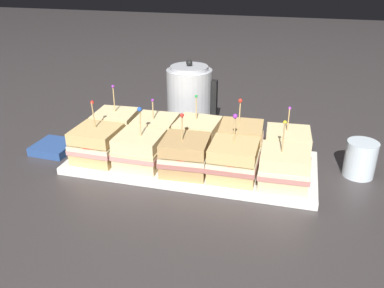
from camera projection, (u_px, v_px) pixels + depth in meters
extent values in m
plane|color=#383333|center=(192.00, 166.00, 1.10)|extent=(6.00, 6.00, 0.00)
cube|color=white|center=(192.00, 164.00, 1.10)|extent=(0.65, 0.27, 0.01)
cube|color=white|center=(192.00, 161.00, 1.09)|extent=(0.65, 0.27, 0.01)
cube|color=tan|center=(98.00, 154.00, 1.09)|extent=(0.12, 0.12, 0.03)
cube|color=tan|center=(97.00, 146.00, 1.08)|extent=(0.12, 0.12, 0.01)
cube|color=beige|center=(97.00, 143.00, 1.08)|extent=(0.12, 0.12, 0.01)
cylinder|color=red|center=(93.00, 143.00, 1.06)|extent=(0.07, 0.07, 0.00)
cube|color=#E0B771|center=(96.00, 134.00, 1.07)|extent=(0.12, 0.12, 0.03)
cylinder|color=tan|center=(94.00, 117.00, 1.05)|extent=(0.00, 0.01, 0.08)
sphere|color=red|center=(92.00, 102.00, 1.03)|extent=(0.01, 0.01, 0.01)
cube|color=beige|center=(141.00, 159.00, 1.06)|extent=(0.11, 0.11, 0.03)
cube|color=tan|center=(140.00, 152.00, 1.05)|extent=(0.12, 0.12, 0.01)
cube|color=beige|center=(140.00, 148.00, 1.05)|extent=(0.12, 0.12, 0.01)
cube|color=beige|center=(140.00, 140.00, 1.04)|extent=(0.11, 0.11, 0.03)
cylinder|color=tan|center=(140.00, 124.00, 1.02)|extent=(0.00, 0.01, 0.08)
sphere|color=blue|center=(140.00, 109.00, 1.00)|extent=(0.01, 0.01, 0.01)
cube|color=tan|center=(186.00, 165.00, 1.03)|extent=(0.12, 0.12, 0.03)
cube|color=#B26B60|center=(186.00, 158.00, 1.02)|extent=(0.12, 0.12, 0.01)
cube|color=beige|center=(186.00, 154.00, 1.02)|extent=(0.12, 0.12, 0.01)
cylinder|color=red|center=(183.00, 155.00, 1.00)|extent=(0.07, 0.07, 0.00)
cube|color=tan|center=(185.00, 145.00, 1.01)|extent=(0.12, 0.12, 0.03)
cylinder|color=tan|center=(182.00, 129.00, 0.98)|extent=(0.00, 0.01, 0.08)
sphere|color=red|center=(182.00, 115.00, 0.97)|extent=(0.01, 0.01, 0.01)
cube|color=tan|center=(233.00, 171.00, 1.00)|extent=(0.11, 0.11, 0.03)
cube|color=#B26B60|center=(233.00, 163.00, 1.00)|extent=(0.12, 0.12, 0.01)
cube|color=beige|center=(234.00, 159.00, 0.99)|extent=(0.12, 0.12, 0.01)
cylinder|color=red|center=(232.00, 160.00, 0.97)|extent=(0.06, 0.06, 0.00)
cube|color=#E0B771|center=(234.00, 150.00, 0.98)|extent=(0.11, 0.11, 0.03)
cylinder|color=tan|center=(234.00, 131.00, 0.97)|extent=(0.00, 0.01, 0.08)
sphere|color=purple|center=(235.00, 116.00, 0.95)|extent=(0.01, 0.01, 0.01)
cube|color=beige|center=(283.00, 177.00, 0.97)|extent=(0.12, 0.12, 0.03)
cube|color=tan|center=(284.00, 169.00, 0.97)|extent=(0.12, 0.12, 0.01)
cube|color=beige|center=(284.00, 165.00, 0.96)|extent=(0.12, 0.12, 0.01)
cube|color=beige|center=(285.00, 157.00, 0.95)|extent=(0.12, 0.12, 0.03)
cylinder|color=tan|center=(283.00, 139.00, 0.93)|extent=(0.00, 0.01, 0.09)
sphere|color=yellow|center=(285.00, 122.00, 0.91)|extent=(0.01, 0.01, 0.01)
cube|color=beige|center=(117.00, 136.00, 1.20)|extent=(0.12, 0.12, 0.03)
cube|color=tan|center=(116.00, 129.00, 1.19)|extent=(0.12, 0.12, 0.01)
cube|color=beige|center=(116.00, 125.00, 1.18)|extent=(0.12, 0.12, 0.01)
cylinder|color=red|center=(113.00, 126.00, 1.16)|extent=(0.07, 0.07, 0.00)
cube|color=beige|center=(115.00, 118.00, 1.17)|extent=(0.12, 0.12, 0.03)
cylinder|color=tan|center=(114.00, 100.00, 1.16)|extent=(0.00, 0.00, 0.09)
sphere|color=purple|center=(113.00, 86.00, 1.14)|extent=(0.01, 0.01, 0.01)
cube|color=beige|center=(156.00, 140.00, 1.17)|extent=(0.12, 0.12, 0.03)
cube|color=tan|center=(156.00, 133.00, 1.16)|extent=(0.12, 0.12, 0.01)
cube|color=beige|center=(156.00, 130.00, 1.15)|extent=(0.12, 0.12, 0.01)
cube|color=beige|center=(156.00, 123.00, 1.15)|extent=(0.12, 0.12, 0.03)
cylinder|color=tan|center=(153.00, 111.00, 1.12)|extent=(0.00, 0.00, 0.07)
sphere|color=purple|center=(152.00, 100.00, 1.11)|extent=(0.01, 0.01, 0.01)
cube|color=beige|center=(197.00, 145.00, 1.14)|extent=(0.12, 0.12, 0.03)
cube|color=tan|center=(197.00, 138.00, 1.13)|extent=(0.13, 0.13, 0.01)
cube|color=beige|center=(197.00, 134.00, 1.13)|extent=(0.12, 0.12, 0.01)
cylinder|color=red|center=(196.00, 135.00, 1.11)|extent=(0.08, 0.08, 0.00)
cube|color=beige|center=(197.00, 126.00, 1.12)|extent=(0.12, 0.12, 0.03)
cylinder|color=tan|center=(196.00, 109.00, 1.11)|extent=(0.00, 0.01, 0.08)
sphere|color=green|center=(196.00, 96.00, 1.09)|extent=(0.01, 0.01, 0.01)
cube|color=tan|center=(240.00, 150.00, 1.11)|extent=(0.12, 0.12, 0.03)
cube|color=tan|center=(241.00, 143.00, 1.10)|extent=(0.12, 0.12, 0.01)
cube|color=beige|center=(241.00, 139.00, 1.10)|extent=(0.12, 0.12, 0.01)
cylinder|color=red|center=(240.00, 139.00, 1.08)|extent=(0.08, 0.08, 0.00)
cube|color=tan|center=(241.00, 131.00, 1.09)|extent=(0.12, 0.12, 0.03)
cylinder|color=tan|center=(240.00, 114.00, 1.07)|extent=(0.00, 0.01, 0.08)
sphere|color=red|center=(240.00, 101.00, 1.05)|extent=(0.01, 0.01, 0.01)
cube|color=beige|center=(286.00, 155.00, 1.08)|extent=(0.12, 0.12, 0.03)
cube|color=tan|center=(287.00, 148.00, 1.07)|extent=(0.13, 0.13, 0.01)
cube|color=beige|center=(287.00, 144.00, 1.07)|extent=(0.12, 0.12, 0.01)
cube|color=beige|center=(288.00, 137.00, 1.06)|extent=(0.12, 0.12, 0.03)
cylinder|color=tan|center=(288.00, 121.00, 1.04)|extent=(0.00, 0.01, 0.07)
sphere|color=purple|center=(290.00, 108.00, 1.03)|extent=(0.01, 0.01, 0.01)
cylinder|color=#B7BABF|center=(189.00, 99.00, 1.32)|extent=(0.15, 0.15, 0.19)
cylinder|color=#B7BABF|center=(189.00, 68.00, 1.27)|extent=(0.12, 0.12, 0.01)
sphere|color=black|center=(189.00, 63.00, 1.27)|extent=(0.02, 0.02, 0.02)
cube|color=black|center=(215.00, 98.00, 1.29)|extent=(0.02, 0.02, 0.11)
cylinder|color=silver|center=(360.00, 159.00, 1.03)|extent=(0.08, 0.08, 0.09)
cube|color=navy|center=(54.00, 147.00, 1.18)|extent=(0.11, 0.11, 0.02)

